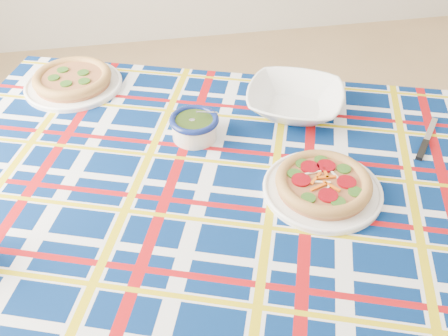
{
  "coord_description": "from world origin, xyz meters",
  "views": [
    {
      "loc": [
        -0.59,
        -1.34,
        1.62
      ],
      "look_at": [
        -0.41,
        -0.4,
        0.8
      ],
      "focal_mm": 40.0,
      "sensor_mm": 36.0,
      "label": 1
    }
  ],
  "objects": [
    {
      "name": "main_focaccia_plate",
      "position": [
        -0.19,
        -0.51,
        0.8
      ],
      "size": [
        0.4,
        0.4,
        0.06
      ],
      "primitive_type": null,
      "rotation": [
        0.0,
        0.0,
        -0.43
      ],
      "color": "#A6633A",
      "rests_on": "tablecloth"
    },
    {
      "name": "dining_table",
      "position": [
        -0.37,
        -0.42,
        0.7
      ],
      "size": [
        1.89,
        1.52,
        0.77
      ],
      "rotation": [
        0.0,
        0.0,
        -0.35
      ],
      "color": "brown",
      "rests_on": "floor"
    },
    {
      "name": "pesto_bowl",
      "position": [
        -0.46,
        -0.23,
        0.82
      ],
      "size": [
        0.18,
        0.18,
        0.08
      ],
      "primitive_type": null,
      "rotation": [
        0.0,
        0.0,
        -0.37
      ],
      "color": "black",
      "rests_on": "tablecloth"
    },
    {
      "name": "table_knife",
      "position": [
        0.2,
        -0.32,
        0.78
      ],
      "size": [
        0.16,
        0.19,
        0.01
      ],
      "primitive_type": null,
      "rotation": [
        0.0,
        0.0,
        0.88
      ],
      "color": "silver",
      "rests_on": "tablecloth"
    },
    {
      "name": "serving_bowl",
      "position": [
        -0.15,
        -0.15,
        0.81
      ],
      "size": [
        0.38,
        0.38,
        0.07
      ],
      "primitive_type": "imported",
      "rotation": [
        0.0,
        0.0,
        -0.43
      ],
      "color": "white",
      "rests_on": "tablecloth"
    },
    {
      "name": "floor",
      "position": [
        0.0,
        0.0,
        0.0
      ],
      "size": [
        4.0,
        4.0,
        0.0
      ],
      "primitive_type": "plane",
      "color": "tan",
      "rests_on": "ground"
    },
    {
      "name": "second_focaccia_plate",
      "position": [
        -0.81,
        0.11,
        0.8
      ],
      "size": [
        0.39,
        0.39,
        0.06
      ],
      "primitive_type": null,
      "rotation": [
        0.0,
        0.0,
        -0.29
      ],
      "color": "#A6633A",
      "rests_on": "tablecloth"
    },
    {
      "name": "tablecloth",
      "position": [
        -0.37,
        -0.42,
        0.72
      ],
      "size": [
        1.93,
        1.56,
        0.11
      ],
      "primitive_type": null,
      "rotation": [
        0.0,
        0.0,
        -0.35
      ],
      "color": "#041F54",
      "rests_on": "dining_table"
    }
  ]
}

